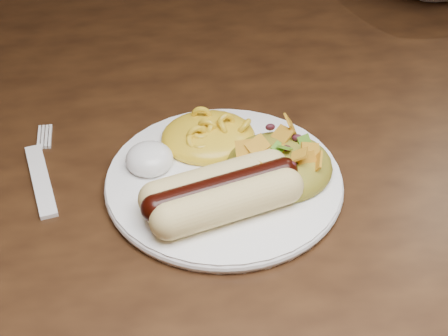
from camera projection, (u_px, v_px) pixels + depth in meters
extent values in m
cube|color=#3E2411|center=(298.00, 105.00, 0.74)|extent=(1.60, 0.90, 0.04)
cylinder|color=white|center=(224.00, 181.00, 0.60)|extent=(0.27, 0.27, 0.01)
cylinder|color=#FFEB96|center=(225.00, 206.00, 0.55)|extent=(0.11, 0.06, 0.03)
cylinder|color=#FFEB96|center=(219.00, 180.00, 0.57)|extent=(0.11, 0.06, 0.03)
cylinder|color=black|center=(222.00, 189.00, 0.56)|extent=(0.12, 0.05, 0.02)
ellipsoid|color=yellow|center=(208.00, 126.00, 0.63)|extent=(0.10, 0.09, 0.03)
ellipsoid|color=white|center=(149.00, 155.00, 0.60)|extent=(0.05, 0.05, 0.03)
ellipsoid|color=#C47514|center=(279.00, 161.00, 0.60)|extent=(0.09, 0.09, 0.04)
cube|color=white|center=(41.00, 180.00, 0.61)|extent=(0.04, 0.12, 0.00)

